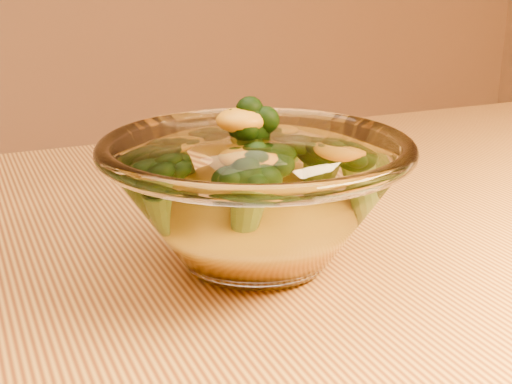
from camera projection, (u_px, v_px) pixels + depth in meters
table at (323, 372)px, 0.56m from camera, size 1.20×0.80×0.75m
glass_bowl at (256, 198)px, 0.50m from camera, size 0.22×0.22×0.10m
cheese_sauce at (256, 226)px, 0.51m from camera, size 0.13×0.13×0.04m
broccoli_heap at (249, 170)px, 0.51m from camera, size 0.15×0.12×0.08m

